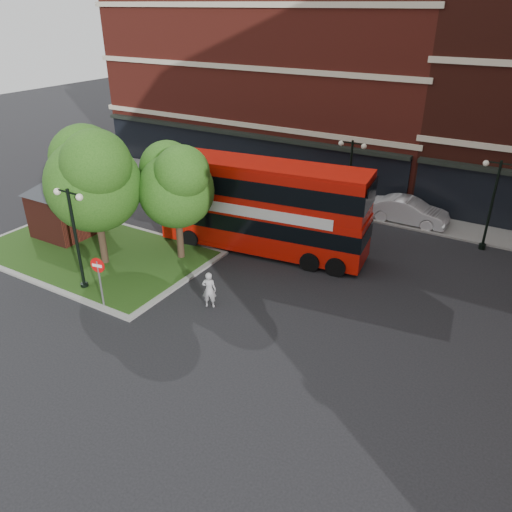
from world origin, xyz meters
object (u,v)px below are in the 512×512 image
Objects in this scene: woman at (209,290)px; car_silver at (262,193)px; car_white at (408,211)px; bus at (263,201)px.

car_silver is (-4.62, 12.50, -0.21)m from woman.
car_white is (4.91, 14.00, -0.08)m from woman.
car_white is at bearing -81.07° from car_silver.
bus is 2.42× the size of car_white.
car_white is at bearing 46.01° from bus.
car_silver is (-3.72, 6.28, -2.17)m from bus.
woman is at bearing -159.71° from car_silver.
bus is at bearing -149.36° from car_silver.
woman is 13.33m from car_silver.
car_silver is 9.65m from car_white.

